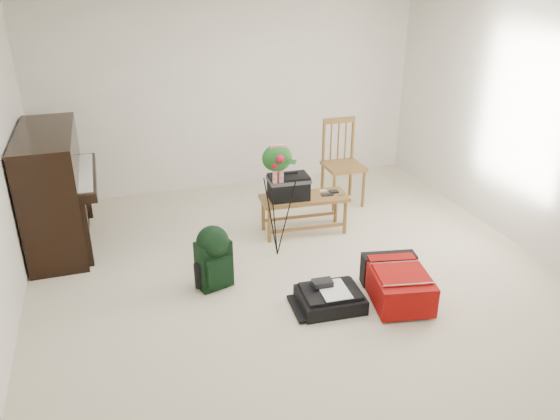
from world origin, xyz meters
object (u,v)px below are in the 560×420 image
object	(u,v)px
flower_stand	(277,202)
piano	(55,192)
bench	(294,190)
dining_chair	(342,163)
green_backpack	(213,254)
red_suitcase	(395,281)
black_duffel	(330,298)

from	to	relation	value
flower_stand	piano	bearing A→B (deg)	158.84
bench	dining_chair	world-z (taller)	dining_chair
bench	green_backpack	distance (m)	1.36
piano	dining_chair	world-z (taller)	piano
red_suitcase	flower_stand	xyz separation A→B (m)	(-0.77, 1.08, 0.44)
red_suitcase	dining_chair	bearing A→B (deg)	89.75
piano	dining_chair	bearing A→B (deg)	1.82
piano	bench	bearing A→B (deg)	-12.97
bench	red_suitcase	distance (m)	1.60
red_suitcase	green_backpack	bearing A→B (deg)	166.99
red_suitcase	piano	bearing A→B (deg)	155.60
dining_chair	black_duffel	bearing A→B (deg)	-115.28
piano	red_suitcase	distance (m)	3.58
green_backpack	red_suitcase	bearing A→B (deg)	-39.93
bench	black_duffel	distance (m)	1.53
bench	dining_chair	distance (m)	1.10
green_backpack	piano	bearing A→B (deg)	119.03
piano	bench	size ratio (longest dim) A/B	1.52
dining_chair	green_backpack	world-z (taller)	dining_chair
bench	black_duffel	xyz separation A→B (m)	(-0.17, -1.45, -0.44)
dining_chair	green_backpack	xyz separation A→B (m)	(-1.94, -1.49, -0.17)
bench	flower_stand	distance (m)	0.52
bench	flower_stand	bearing A→B (deg)	-124.34
flower_stand	bench	bearing A→B (deg)	55.03
dining_chair	green_backpack	size ratio (longest dim) A/B	1.70
piano	red_suitcase	world-z (taller)	piano
dining_chair	black_duffel	xyz separation A→B (m)	(-1.04, -2.13, -0.43)
red_suitcase	black_duffel	xyz separation A→B (m)	(-0.61, 0.03, -0.08)
black_duffel	flower_stand	xyz separation A→B (m)	(-0.15, 1.05, 0.52)
green_backpack	flower_stand	xyz separation A→B (m)	(0.75, 0.41, 0.26)
red_suitcase	green_backpack	xyz separation A→B (m)	(-1.52, 0.67, 0.18)
black_duffel	green_backpack	xyz separation A→B (m)	(-0.90, 0.64, 0.26)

